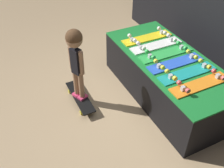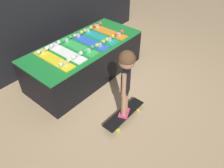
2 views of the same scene
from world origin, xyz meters
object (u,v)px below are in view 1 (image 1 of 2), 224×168
(skateboard_yellow_on_rack, at_px, (147,37))
(child, at_px, (75,52))
(skateboard_teal_on_rack, at_px, (188,72))
(skateboard_orange_on_rack, at_px, (200,84))
(skateboard_on_floor, at_px, (80,97))
(skateboard_blue_on_rack, at_px, (175,62))
(skateboard_green_on_rack, at_px, (166,53))
(skateboard_white_on_rack, at_px, (156,45))

(skateboard_yellow_on_rack, xyz_separation_m, child, (0.20, -1.12, 0.17))
(skateboard_teal_on_rack, height_order, child, child)
(skateboard_orange_on_rack, height_order, skateboard_on_floor, skateboard_orange_on_rack)
(skateboard_blue_on_rack, bearing_deg, skateboard_teal_on_rack, 0.58)
(skateboard_orange_on_rack, bearing_deg, skateboard_on_floor, -130.58)
(skateboard_orange_on_rack, xyz_separation_m, child, (-0.94, -1.10, 0.17))
(skateboard_yellow_on_rack, distance_m, skateboard_blue_on_rack, 0.68)
(skateboard_green_on_rack, height_order, skateboard_on_floor, skateboard_green_on_rack)
(skateboard_green_on_rack, bearing_deg, child, -102.86)
(skateboard_green_on_rack, relative_size, skateboard_on_floor, 1.05)
(skateboard_yellow_on_rack, xyz_separation_m, skateboard_green_on_rack, (0.46, -0.00, 0.00))
(skateboard_white_on_rack, distance_m, skateboard_teal_on_rack, 0.68)
(skateboard_yellow_on_rack, bearing_deg, skateboard_teal_on_rack, -1.14)
(skateboard_green_on_rack, bearing_deg, skateboard_teal_on_rack, -2.11)
(skateboard_white_on_rack, xyz_separation_m, child, (-0.03, -1.12, 0.17))
(skateboard_on_floor, bearing_deg, skateboard_blue_on_rack, 66.28)
(skateboard_white_on_rack, height_order, skateboard_green_on_rack, same)
(skateboard_on_floor, bearing_deg, skateboard_yellow_on_rack, 100.14)
(skateboard_blue_on_rack, distance_m, child, 1.21)
(skateboard_yellow_on_rack, relative_size, skateboard_blue_on_rack, 1.00)
(skateboard_green_on_rack, xyz_separation_m, skateboard_teal_on_rack, (0.46, -0.02, 0.00))
(skateboard_white_on_rack, height_order, skateboard_teal_on_rack, same)
(skateboard_orange_on_rack, distance_m, skateboard_on_floor, 1.53)
(skateboard_teal_on_rack, height_order, skateboard_orange_on_rack, same)
(skateboard_green_on_rack, distance_m, skateboard_on_floor, 1.26)
(skateboard_green_on_rack, height_order, skateboard_blue_on_rack, same)
(skateboard_teal_on_rack, height_order, skateboard_on_floor, skateboard_teal_on_rack)
(skateboard_blue_on_rack, height_order, skateboard_teal_on_rack, same)
(skateboard_yellow_on_rack, distance_m, child, 1.15)
(child, bearing_deg, skateboard_blue_on_rack, 43.44)
(skateboard_teal_on_rack, bearing_deg, skateboard_green_on_rack, 177.89)
(skateboard_yellow_on_rack, relative_size, skateboard_white_on_rack, 1.00)
(skateboard_green_on_rack, xyz_separation_m, skateboard_orange_on_rack, (0.68, -0.02, 0.00))
(skateboard_yellow_on_rack, height_order, skateboard_on_floor, skateboard_yellow_on_rack)
(skateboard_green_on_rack, height_order, skateboard_teal_on_rack, same)
(skateboard_green_on_rack, bearing_deg, skateboard_blue_on_rack, -4.79)
(skateboard_orange_on_rack, bearing_deg, skateboard_green_on_rack, 178.13)
(skateboard_orange_on_rack, relative_size, child, 0.76)
(skateboard_yellow_on_rack, bearing_deg, child, -79.86)
(skateboard_blue_on_rack, distance_m, skateboard_teal_on_rack, 0.23)
(skateboard_blue_on_rack, xyz_separation_m, skateboard_orange_on_rack, (0.46, -0.00, 0.00))
(skateboard_blue_on_rack, relative_size, skateboard_teal_on_rack, 1.00)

